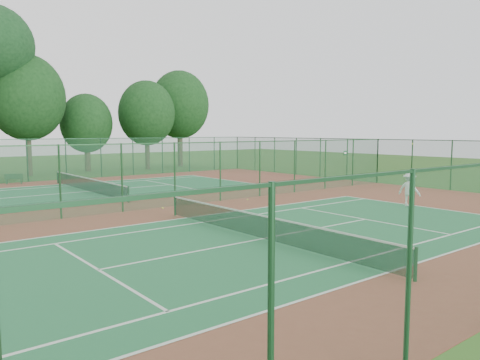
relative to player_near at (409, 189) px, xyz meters
name	(u,v)px	position (x,y,z in m)	size (l,w,h in m)	color
ground	(150,209)	(-11.38, 8.15, -0.97)	(120.00, 120.00, 0.00)	#2C581B
red_pad	(150,209)	(-11.38, 8.15, -0.96)	(40.00, 36.00, 0.01)	maroon
court_near	(261,239)	(-11.38, -0.85, -0.95)	(23.77, 10.97, 0.01)	#1F653A
court_far	(88,191)	(-11.38, 17.15, -0.95)	(23.77, 10.97, 0.01)	#1F643A
fence_north	(47,160)	(-11.38, 26.15, 0.79)	(40.00, 0.09, 3.50)	#184927
fence_east	(377,161)	(8.62, 8.15, 0.79)	(0.09, 36.00, 3.50)	#164323
fence_divider	(149,176)	(-11.38, 8.15, 0.79)	(40.00, 0.09, 3.50)	#17462A
tennis_net_near	(262,225)	(-11.38, -0.85, -0.42)	(0.10, 12.90, 0.97)	#12341B
tennis_net_far	(88,184)	(-11.38, 17.15, -0.42)	(0.10, 12.90, 0.97)	#153C22
player_near	(409,189)	(0.00, 0.00, 0.00)	(1.22, 0.70, 1.89)	white
bench	(14,179)	(-14.20, 25.22, -0.55)	(1.35, 0.80, 0.80)	#13371B
stray_ball_a	(163,208)	(-10.87, 7.66, -0.92)	(0.07, 0.07, 0.07)	#D0E234
stray_ball_b	(248,199)	(-5.39, 7.30, -0.92)	(0.08, 0.08, 0.08)	#C2E835
stray_ball_c	(162,208)	(-10.80, 7.88, -0.92)	(0.07, 0.07, 0.07)	yellow
evergreen_row	(34,175)	(-10.88, 32.40, -0.97)	(39.00, 5.00, 12.00)	black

